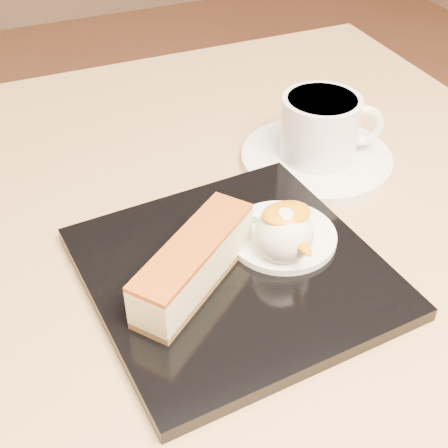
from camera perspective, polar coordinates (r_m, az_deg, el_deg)
name	(u,v)px	position (r m, az deg, el deg)	size (l,w,h in m)	color
table	(196,385)	(0.63, -2.56, -14.45)	(0.80, 0.80, 0.72)	black
dessert_plate	(234,272)	(0.50, 0.91, -4.39)	(0.22, 0.22, 0.01)	black
cheesecake	(194,263)	(0.47, -2.77, -3.60)	(0.12, 0.10, 0.04)	brown
cream_smear	(282,236)	(0.52, 5.32, -1.11)	(0.09, 0.09, 0.01)	white
ice_cream_scoop	(284,234)	(0.49, 5.50, -0.93)	(0.05, 0.05, 0.05)	white
mango_sauce	(286,213)	(0.48, 5.73, 0.98)	(0.04, 0.03, 0.01)	orange
mint_sprig	(237,223)	(0.52, 1.22, 0.08)	(0.04, 0.03, 0.00)	green
saucer	(316,158)	(0.63, 8.42, 5.96)	(0.15, 0.15, 0.01)	white
coffee_cup	(322,126)	(0.62, 8.92, 8.84)	(0.10, 0.08, 0.06)	white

